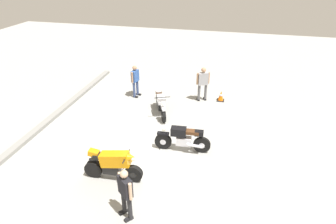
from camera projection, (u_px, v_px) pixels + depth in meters
ground_plane at (143, 146)px, 11.17m from camera, size 40.00×40.00×0.00m
curb_edge at (38, 129)px, 12.08m from camera, size 14.00×0.30×0.15m
motorcycle_black_cruiser at (183, 139)px, 10.66m from camera, size 0.70×2.09×1.09m
motorcycle_silver_cruiser at (161, 104)px, 13.18m from camera, size 1.95×1.02×1.09m
motorcycle_orange_sportbike at (113, 164)px, 9.25m from camera, size 0.70×1.96×1.14m
person_in_gray_shirt at (203, 82)px, 14.20m from camera, size 0.47×0.64×1.74m
person_in_black_shirt at (126, 191)px, 7.74m from camera, size 0.51×0.55×1.61m
person_in_blue_shirt at (135, 79)px, 14.67m from camera, size 0.65×0.38×1.66m
traffic_cone at (221, 96)px, 14.53m from camera, size 0.36×0.36×0.53m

